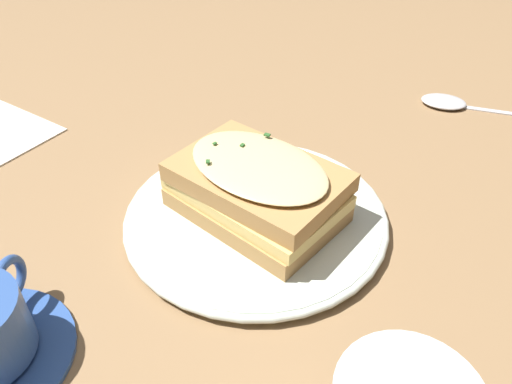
# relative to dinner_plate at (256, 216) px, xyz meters

# --- Properties ---
(ground_plane) EXTENTS (2.40, 2.40, 0.00)m
(ground_plane) POSITION_rel_dinner_plate_xyz_m (0.03, -0.01, -0.01)
(ground_plane) COLOR olive
(dinner_plate) EXTENTS (0.26, 0.26, 0.01)m
(dinner_plate) POSITION_rel_dinner_plate_xyz_m (0.00, 0.00, 0.00)
(dinner_plate) COLOR silver
(dinner_plate) RESTS_ON ground_plane
(sandwich) EXTENTS (0.16, 0.11, 0.06)m
(sandwich) POSITION_rel_dinner_plate_xyz_m (0.00, 0.00, 0.03)
(sandwich) COLOR #B2844C
(sandwich) RESTS_ON dinner_plate
(spoon) EXTENTS (0.17, 0.09, 0.01)m
(spoon) POSITION_rel_dinner_plate_xyz_m (0.06, 0.35, -0.00)
(spoon) COLOR silver
(spoon) RESTS_ON ground_plane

